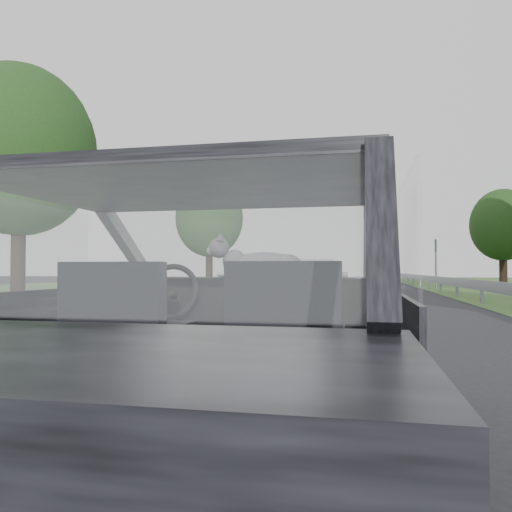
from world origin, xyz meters
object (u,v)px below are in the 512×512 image
at_px(other_car, 313,278).
at_px(highway_sign, 436,264).
at_px(subject_car, 219,332).
at_px(cat, 264,263).

distance_m(other_car, highway_sign, 10.71).
xyz_separation_m(subject_car, highway_sign, (4.81, 26.21, 0.63)).
relative_size(subject_car, cat, 6.21).
bearing_deg(subject_car, cat, 79.31).
bearing_deg(highway_sign, cat, -88.76).
xyz_separation_m(other_car, highway_sign, (5.90, 8.91, 0.62)).
height_order(subject_car, cat, subject_car).
relative_size(subject_car, highway_sign, 1.48).
bearing_deg(other_car, subject_car, -93.94).
bearing_deg(subject_car, highway_sign, 79.59).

